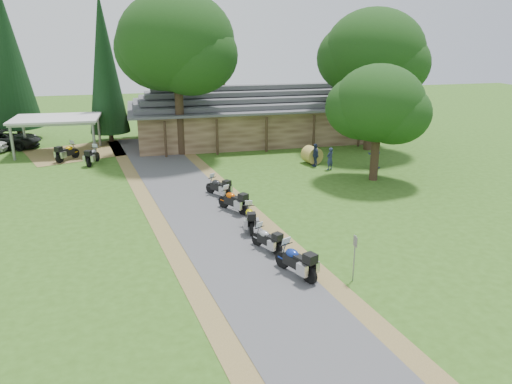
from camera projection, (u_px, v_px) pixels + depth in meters
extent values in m
plane|color=#325317|center=(246.00, 267.00, 20.97)|extent=(120.00, 120.00, 0.00)
plane|color=#414244|center=(219.00, 232.00, 24.55)|extent=(51.95, 51.95, 0.00)
imported|color=black|center=(5.00, 135.00, 41.09)|extent=(3.81, 6.38, 2.28)
imported|color=navy|center=(330.00, 157.00, 34.91)|extent=(0.65, 0.59, 1.87)
imported|color=navy|center=(375.00, 153.00, 35.31)|extent=(0.78, 0.73, 2.23)
imported|color=navy|center=(315.00, 153.00, 35.78)|extent=(0.44, 0.58, 1.95)
cylinder|color=#AA923E|center=(312.00, 155.00, 36.67)|extent=(1.47, 1.39, 1.25)
cone|color=black|center=(105.00, 69.00, 41.80)|extent=(3.37, 3.37, 12.41)
cone|color=black|center=(10.00, 66.00, 42.70)|extent=(4.22, 4.22, 12.76)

